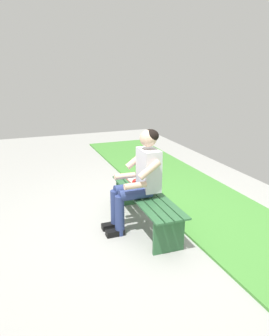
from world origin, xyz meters
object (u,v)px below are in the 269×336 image
bench_near (146,202)px  apple (135,182)px  book_open (132,178)px  person_seated (139,177)px

bench_near → apple: 0.36m
apple → book_open: size_ratio=0.22×
apple → book_open: apple is taller
person_seated → apple: 0.42m
bench_near → apple: (0.33, 0.01, 0.15)m
person_seated → book_open: size_ratio=2.96×
bench_near → apple: bearing=2.0°
apple → book_open: bearing=-10.8°
person_seated → apple: bearing=-13.6°
person_seated → book_open: bearing=-12.5°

